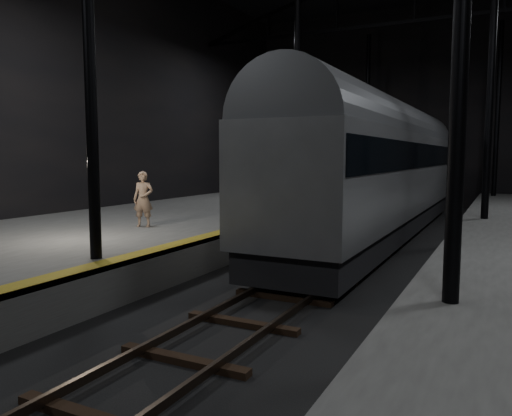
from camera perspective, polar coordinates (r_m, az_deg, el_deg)
The scene contains 6 objects.
ground at distance 13.58m, azimuth 6.57°, elevation -8.27°, with size 44.00×44.00×0.00m, color black.
platform_left at distance 17.49m, azimuth -17.17°, elevation -3.62°, with size 9.00×43.80×1.00m, color #4E4E4C.
tactile_strip at distance 14.80m, azimuth -5.29°, elevation -3.11°, with size 0.50×43.80×0.01m, color olive.
track at distance 13.57m, azimuth 6.57°, elevation -7.99°, with size 2.40×43.00×0.24m.
train at distance 20.80m, azimuth 14.32°, elevation 5.06°, with size 3.08×20.58×5.50m.
woman at distance 16.81m, azimuth -12.75°, elevation 1.00°, with size 0.67×0.44×1.84m, color tan.
Camera 1 is at (4.54, -12.36, 3.33)m, focal length 35.00 mm.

